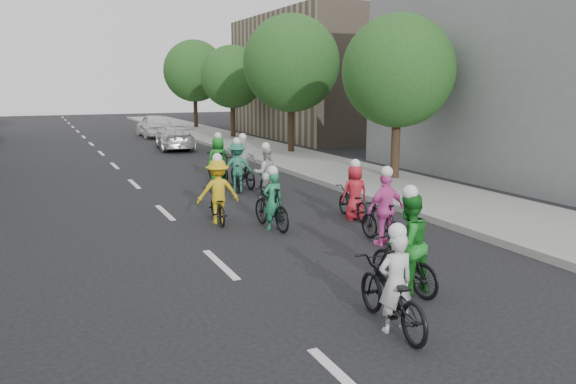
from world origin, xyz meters
TOP-DOWN VIEW (x-y plane):
  - ground at (0.00, 0.00)m, footprint 120.00×120.00m
  - sidewalk_right at (8.00, 10.00)m, footprint 4.00×80.00m
  - curb_right at (6.05, 10.00)m, footprint 0.18×80.00m
  - bldg_se at (16.00, 24.00)m, footprint 10.00×14.00m
  - tree_r_0 at (8.80, 6.60)m, footprint 4.00×4.00m
  - tree_r_1 at (8.80, 15.60)m, footprint 4.80×4.80m
  - tree_r_2 at (8.80, 24.60)m, footprint 4.00×4.00m
  - tree_r_3 at (8.80, 33.60)m, footprint 4.80×4.80m
  - cyclist_0 at (1.35, -3.89)m, footprint 0.87×1.99m
  - cyclist_1 at (2.43, -2.75)m, footprint 0.92×1.67m
  - cyclist_2 at (1.00, 3.29)m, footprint 1.13×1.70m
  - cyclist_3 at (3.76, -0.14)m, footprint 0.98×1.60m
  - cyclist_4 at (4.39, 2.21)m, footprint 0.75×1.68m
  - cyclist_5 at (2.02, 2.15)m, footprint 0.65×1.79m
  - cyclist_6 at (3.34, 5.77)m, footprint 0.89×1.62m
  - cyclist_7 at (2.89, 7.16)m, footprint 1.16×1.60m
  - cyclist_8 at (3.35, 7.87)m, footprint 1.04×1.98m
  - cyclist_9 at (2.81, 8.96)m, footprint 0.86×1.94m
  - follow_car_lead at (3.90, 20.17)m, footprint 2.31×4.66m
  - follow_car_trail at (4.38, 27.96)m, footprint 1.87×4.62m

SIDE VIEW (x-z plane):
  - ground at x=0.00m, z-range 0.00..0.00m
  - sidewalk_right at x=8.00m, z-range 0.00..0.15m
  - curb_right at x=6.05m, z-range 0.00..0.18m
  - cyclist_4 at x=4.39m, z-range -0.25..1.36m
  - cyclist_0 at x=1.35m, z-range -0.25..1.36m
  - cyclist_5 at x=2.02m, z-range -0.21..1.38m
  - cyclist_6 at x=3.34m, z-range -0.25..1.50m
  - cyclist_8 at x=3.35m, z-range -0.29..1.58m
  - cyclist_3 at x=3.76m, z-range -0.24..1.54m
  - follow_car_lead at x=3.90m, z-range 0.00..1.30m
  - cyclist_2 at x=1.00m, z-range -0.24..1.57m
  - cyclist_9 at x=2.81m, z-range -0.23..1.61m
  - cyclist_7 at x=2.89m, z-range -0.20..1.60m
  - cyclist_1 at x=2.43m, z-range -0.23..1.65m
  - follow_car_trail at x=4.38m, z-range 0.00..1.57m
  - tree_r_0 at x=8.80m, z-range 0.98..6.95m
  - tree_r_2 at x=8.80m, z-range 0.98..6.95m
  - bldg_se at x=16.00m, z-range 0.00..8.00m
  - tree_r_1 at x=8.80m, z-range 1.05..7.98m
  - tree_r_3 at x=8.80m, z-range 1.05..7.98m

